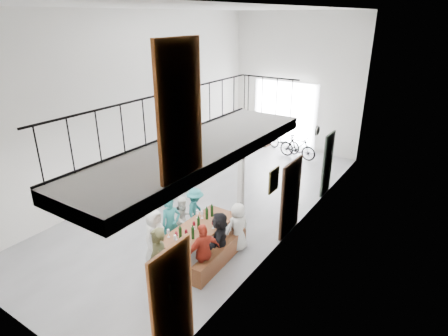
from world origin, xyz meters
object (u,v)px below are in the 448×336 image
Objects in this scene: side_bench at (158,173)px; serving_counter at (253,133)px; oak_barrel at (235,134)px; host_standing at (159,264)px; tasting_table at (199,230)px; bicycle_near at (284,141)px; bench_inner at (183,240)px.

serving_counter is at bearing 82.02° from side_bench.
host_standing reaches higher than oak_barrel.
tasting_table is at bearing 120.66° from host_standing.
serving_counter is (0.57, 0.56, -0.02)m from oak_barrel.
tasting_table is 1.33× the size of host_standing.
host_standing is (0.17, -1.55, 0.08)m from tasting_table.
bicycle_near is (1.62, -0.21, -0.00)m from serving_counter.
oak_barrel is at bearing 137.66° from host_standing.
side_bench is 1.75× the size of oak_barrel.
bench_inner is 7.91m from bicycle_near.
serving_counter is (0.75, 5.35, 0.21)m from side_bench.
oak_barrel reaches higher than tasting_table.
bench_inner is 8.14m from oak_barrel.
side_bench is 0.97× the size of serving_counter.
bench_inner is at bearing -39.13° from side_bench.
host_standing is at bearing -70.35° from bench_inner.
bicycle_near is at bearing 9.01° from oak_barrel.
side_bench is at bearing -92.20° from oak_barrel.
oak_barrel is at bearing 116.61° from tasting_table.
bicycle_near is at bearing 124.74° from host_standing.
bench_inner is at bearing 139.14° from host_standing.
oak_barrel reaches higher than bench_inner.
side_bench is 5.97m from host_standing.
serving_counter is (-2.59, 8.06, 0.22)m from bench_inner.
tasting_table is at bearing -11.63° from bench_inner.
bicycle_near is (2.37, 5.14, 0.21)m from side_bench.
host_standing is at bearing -66.90° from oak_barrel.
side_bench is (-3.34, 2.71, 0.01)m from bench_inner.
bench_inner is at bearing -71.93° from serving_counter.
host_standing is at bearing -83.48° from tasting_table.
bench_inner is at bearing -156.98° from bicycle_near.
serving_counter is 1.64m from bicycle_near.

